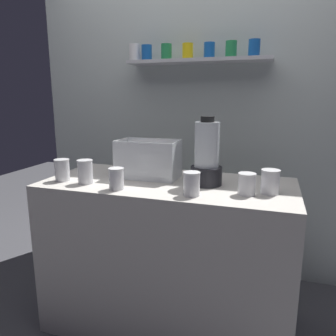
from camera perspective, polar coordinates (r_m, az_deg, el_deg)
The scene contains 11 objects.
ground_plane at distance 2.24m, azimuth 0.00°, elevation -25.35°, with size 8.00×8.00×0.00m, color #4C4C51.
counter at distance 1.99m, azimuth 0.00°, elevation -15.06°, with size 1.40×0.64×0.90m, color beige.
back_wall_unit at distance 2.51m, azimuth 5.45°, elevation 9.99°, with size 2.60×0.24×2.50m.
carrot_display_bin at distance 1.92m, azimuth -3.15°, elevation 0.33°, with size 0.36×0.20×0.22m.
blender_pitcher at distance 1.75m, azimuth 6.81°, elevation 1.93°, with size 0.17×0.17×0.37m.
juice_cup_pomegranate_far_left at distance 1.94m, azimuth -18.12°, elevation -0.58°, with size 0.09×0.09×0.12m.
juice_cup_orange_left at distance 1.84m, azimuth -14.36°, elevation -0.80°, with size 0.09×0.09×0.13m.
juice_cup_beet_middle at distance 1.69m, azimuth -9.08°, elevation -2.12°, with size 0.08×0.08×0.11m.
juice_cup_orange_right at distance 1.57m, azimuth 4.17°, elevation -2.96°, with size 0.08×0.08×0.12m.
juice_cup_carrot_far_right at distance 1.63m, azimuth 13.68°, elevation -2.91°, with size 0.09×0.09×0.11m.
juice_cup_mango_rightmost at distance 1.67m, azimuth 17.54°, elevation -2.52°, with size 0.09×0.09×0.12m.
Camera 1 is at (0.54, -1.68, 1.37)m, focal length 34.61 mm.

